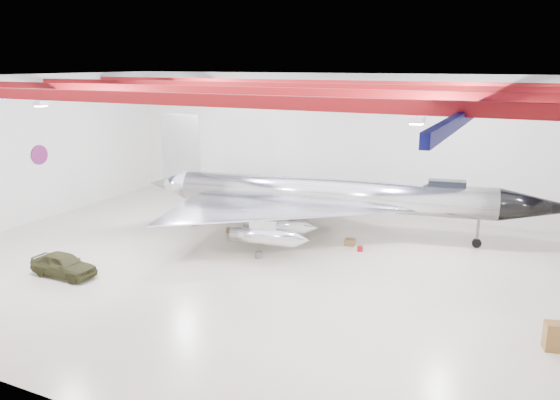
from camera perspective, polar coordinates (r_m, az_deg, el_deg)
The scene contains 14 objects.
floor at distance 32.82m, azimuth -2.12°, elevation -6.94°, with size 40.00×40.00×0.00m, color #BCB095.
wall_back at distance 44.88m, azimuth 6.80°, elevation 5.99°, with size 40.00×40.00×0.00m, color silver.
wall_left at distance 44.16m, azimuth -25.91°, elevation 4.53°, with size 30.00×30.00×0.00m, color silver.
ceiling at distance 30.63m, azimuth -2.32°, elevation 12.64°, with size 40.00×40.00×0.00m, color #0A0F38.
ceiling_structure at distance 30.66m, azimuth -2.30°, elevation 11.37°, with size 39.50×29.50×1.08m.
wall_roundel at distance 45.44m, azimuth -23.84°, elevation 4.34°, with size 1.50×1.50×0.10m, color #B21414.
jet_aircraft at distance 37.85m, azimuth 5.39°, elevation 0.16°, with size 29.92×19.99×8.20m.
jeep at distance 33.50m, azimuth -21.68°, elevation -6.28°, with size 1.62×4.02×1.37m, color #34351A.
crate_ply at distance 39.27m, azimuth -5.25°, elevation -3.14°, with size 0.48×0.39×0.34m, color olive.
toolbox_red at distance 39.91m, azimuth 1.24°, elevation -2.80°, with size 0.47×0.37×0.33m, color maroon.
engine_drum at distance 34.10m, azimuth -2.25°, elevation -5.74°, with size 0.46×0.46×0.41m, color #59595B.
parts_bin at distance 36.62m, azimuth 7.32°, elevation -4.40°, with size 0.63×0.51×0.44m, color olive.
crate_small at distance 41.37m, azimuth -8.93°, elevation -2.40°, with size 0.38×0.30×0.27m, color #59595B.
tool_chest at distance 35.64m, azimuth 8.37°, elevation -5.06°, with size 0.37×0.37×0.33m, color maroon.
Camera 1 is at (14.33, -27.06, 11.82)m, focal length 35.00 mm.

